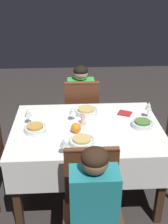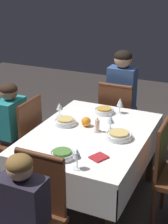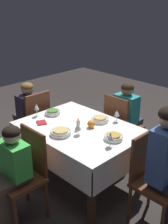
# 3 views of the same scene
# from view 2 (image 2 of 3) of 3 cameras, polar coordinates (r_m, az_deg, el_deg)

# --- Properties ---
(ground_plane) EXTENTS (8.00, 8.00, 0.00)m
(ground_plane) POSITION_cam_2_polar(r_m,az_deg,el_deg) (3.31, 1.01, -14.66)
(ground_plane) COLOR #332D2B
(dining_table) EXTENTS (1.30, 0.95, 0.72)m
(dining_table) POSITION_cam_2_polar(r_m,az_deg,el_deg) (2.98, 1.09, -5.01)
(dining_table) COLOR white
(dining_table) RESTS_ON ground_plane
(chair_west) EXTENTS (0.40, 0.40, 0.92)m
(chair_west) POSITION_cam_2_polar(r_m,az_deg,el_deg) (3.81, 5.63, -0.66)
(chair_west) COLOR #562D19
(chair_west) RESTS_ON ground_plane
(chair_east) EXTENTS (0.40, 0.40, 0.92)m
(chair_east) POSITION_cam_2_polar(r_m,az_deg,el_deg) (2.38, -8.51, -16.47)
(chair_east) COLOR #562D19
(chair_east) RESTS_ON ground_plane
(chair_south) EXTENTS (0.40, 0.40, 0.92)m
(chair_south) POSITION_cam_2_polar(r_m,az_deg,el_deg) (3.36, -10.37, -4.25)
(chair_south) COLOR #562D19
(chair_south) RESTS_ON ground_plane
(person_adult_denim) EXTENTS (0.34, 0.30, 1.23)m
(person_adult_denim) POSITION_cam_2_polar(r_m,az_deg,el_deg) (3.88, 6.45, 2.63)
(person_adult_denim) COLOR #282833
(person_adult_denim) RESTS_ON ground_plane
(person_child_teal) EXTENTS (0.30, 0.33, 1.05)m
(person_child_teal) POSITION_cam_2_polar(r_m,az_deg,el_deg) (3.42, -12.69, -2.73)
(person_child_teal) COLOR #383342
(person_child_teal) RESTS_ON ground_plane
(bowl_west) EXTENTS (0.19, 0.19, 0.06)m
(bowl_west) POSITION_cam_2_polar(r_m,az_deg,el_deg) (3.32, 3.37, 0.23)
(bowl_west) COLOR silver
(bowl_west) RESTS_ON dining_table
(wine_glass_west) EXTENTS (0.07, 0.07, 0.15)m
(wine_glass_west) POSITION_cam_2_polar(r_m,az_deg,el_deg) (3.31, 6.02, 1.53)
(wine_glass_west) COLOR white
(wine_glass_west) RESTS_ON dining_table
(bowl_east) EXTENTS (0.19, 0.19, 0.06)m
(bowl_east) POSITION_cam_2_polar(r_m,az_deg,el_deg) (2.54, -3.64, -7.04)
(bowl_east) COLOR silver
(bowl_east) RESTS_ON dining_table
(wine_glass_east) EXTENTS (0.06, 0.06, 0.16)m
(wine_glass_east) POSITION_cam_2_polar(r_m,az_deg,el_deg) (2.37, -1.17, -7.05)
(wine_glass_east) COLOR white
(wine_glass_east) RESTS_ON dining_table
(bowl_north) EXTENTS (0.22, 0.22, 0.06)m
(bowl_north) POSITION_cam_2_polar(r_m,az_deg,el_deg) (2.83, 5.81, -3.87)
(bowl_north) COLOR silver
(bowl_north) RESTS_ON dining_table
(wine_glass_north) EXTENTS (0.07, 0.07, 0.13)m
(wine_glass_north) POSITION_cam_2_polar(r_m,az_deg,el_deg) (2.96, 4.41, -1.29)
(wine_glass_north) COLOR white
(wine_glass_north) RESTS_ON dining_table
(bowl_south) EXTENTS (0.20, 0.20, 0.06)m
(bowl_south) POSITION_cam_2_polar(r_m,az_deg,el_deg) (3.08, -3.11, -1.58)
(bowl_south) COLOR silver
(bowl_south) RESTS_ON dining_table
(wine_glass_south) EXTENTS (0.07, 0.07, 0.14)m
(wine_glass_south) POSITION_cam_2_polar(r_m,az_deg,el_deg) (3.22, -4.08, 0.85)
(wine_glass_south) COLOR white
(wine_glass_south) RESTS_ON dining_table
(candle_centerpiece) EXTENTS (0.07, 0.07, 0.14)m
(candle_centerpiece) POSITION_cam_2_polar(r_m,az_deg,el_deg) (2.93, 2.22, -2.43)
(candle_centerpiece) COLOR beige
(candle_centerpiece) RESTS_ON dining_table
(orange_fruit) EXTENTS (0.09, 0.09, 0.09)m
(orange_fruit) POSITION_cam_2_polar(r_m,az_deg,el_deg) (3.03, 0.34, -1.63)
(orange_fruit) COLOR orange
(orange_fruit) RESTS_ON dining_table
(napkin_red_folded) EXTENTS (0.15, 0.14, 0.01)m
(napkin_red_folded) POSITION_cam_2_polar(r_m,az_deg,el_deg) (2.55, 2.48, -7.53)
(napkin_red_folded) COLOR #AD2328
(napkin_red_folded) RESTS_ON dining_table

